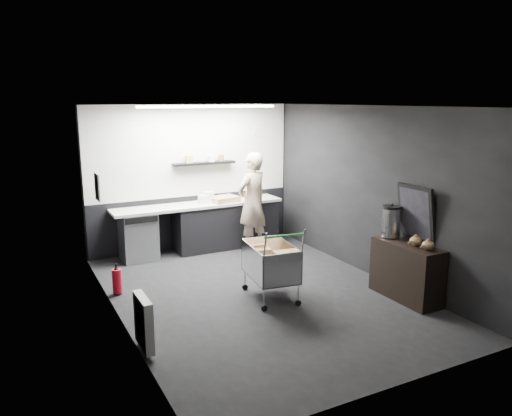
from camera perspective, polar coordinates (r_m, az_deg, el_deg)
floor at (r=7.42m, az=0.40°, el=-9.79°), size 5.50×5.50×0.00m
ceiling at (r=6.87m, az=0.43°, el=11.56°), size 5.50×5.50×0.00m
wall_back at (r=9.50m, az=-7.33°, el=3.51°), size 5.50×0.00×5.50m
wall_front at (r=4.84m, az=15.81°, el=-5.54°), size 5.50×0.00×5.50m
wall_left at (r=6.36m, az=-15.75°, el=-1.25°), size 0.00×5.50×5.50m
wall_right at (r=8.13m, az=13.00°, el=1.79°), size 0.00×5.50×5.50m
kitchen_wall_panel at (r=9.42m, az=-7.37°, el=6.50°), size 3.95×0.02×1.70m
dado_panel at (r=9.65m, az=-7.15°, el=-1.49°), size 3.95×0.02×1.00m
floating_shelf at (r=9.41m, az=-5.96°, el=5.13°), size 1.20×0.22×0.04m
wall_clock at (r=9.95m, az=0.28°, el=8.65°), size 0.20×0.03×0.20m
poster at (r=7.58m, az=-17.71°, el=2.31°), size 0.02×0.30×0.40m
poster_red_band at (r=7.57m, az=-17.71°, el=2.84°), size 0.02×0.22×0.10m
radiator at (r=5.87m, az=-12.72°, el=-12.62°), size 0.10×0.50×0.60m
ceiling_strip at (r=8.55m, az=-5.46°, el=11.47°), size 2.40×0.20×0.04m
prep_counter at (r=9.42m, az=-5.72°, el=-2.06°), size 3.20×0.61×0.90m
person at (r=9.22m, az=-0.44°, el=0.66°), size 0.78×0.64×1.85m
shopping_cart at (r=7.11m, az=1.65°, el=-6.39°), size 0.70×1.04×1.07m
sideboard at (r=7.42m, az=16.76°, el=-6.02°), size 0.46×1.09×1.63m
fire_extinguisher at (r=7.61m, az=-15.61°, el=-7.95°), size 0.13×0.13×0.44m
cardboard_box at (r=9.40m, az=-3.67°, el=1.02°), size 0.57×0.47×0.10m
pink_tub at (r=9.33m, az=-5.44°, el=1.23°), size 0.21×0.21×0.21m
white_container at (r=9.24m, az=-6.00°, el=0.96°), size 0.18×0.14×0.16m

